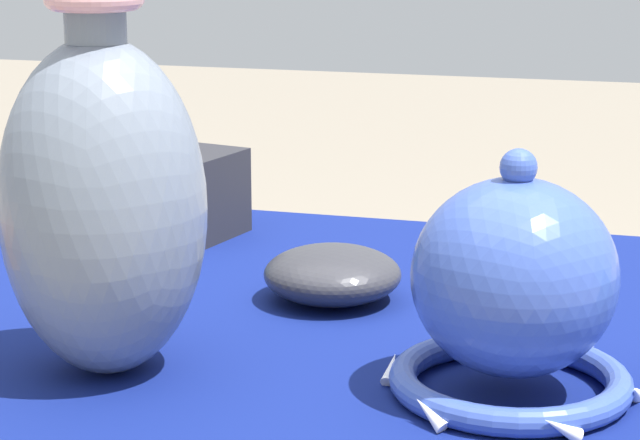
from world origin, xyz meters
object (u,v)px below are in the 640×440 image
(mosaic_tile_box, at_px, (175,192))
(vase_tall_bulbous, at_px, (103,204))
(vase_dome_bell, at_px, (513,295))
(bowl_shallow_charcoal, at_px, (332,274))

(mosaic_tile_box, bearing_deg, vase_tall_bulbous, -62.23)
(vase_tall_bulbous, distance_m, vase_dome_bell, 0.33)
(mosaic_tile_box, relative_size, bowl_shallow_charcoal, 1.19)
(vase_dome_bell, bearing_deg, mosaic_tile_box, 138.74)
(vase_tall_bulbous, relative_size, vase_dome_bell, 1.54)
(vase_tall_bulbous, xyz_separation_m, bowl_shallow_charcoal, (0.12, 0.23, -0.11))
(vase_tall_bulbous, xyz_separation_m, vase_dome_bell, (0.32, 0.04, -0.06))
(bowl_shallow_charcoal, bearing_deg, mosaic_tile_box, 141.28)
(vase_tall_bulbous, relative_size, mosaic_tile_box, 1.97)
(mosaic_tile_box, bearing_deg, vase_dome_bell, -28.92)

